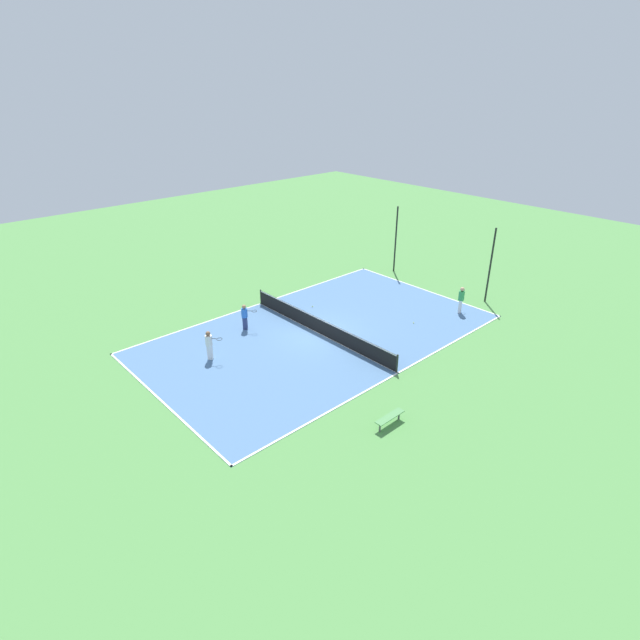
{
  "coord_description": "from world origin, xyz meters",
  "views": [
    {
      "loc": [
        18.99,
        -17.34,
        13.38
      ],
      "look_at": [
        0.0,
        0.0,
        0.9
      ],
      "focal_mm": 28.0,
      "sensor_mm": 36.0,
      "label": 1
    }
  ],
  "objects_px": {
    "tennis_ball_midcourt": "(313,306)",
    "fence_post_back_right": "(490,266)",
    "player_near_blue": "(245,315)",
    "player_far_green": "(461,298)",
    "player_far_white": "(209,343)",
    "bench": "(390,417)",
    "tennis_ball_right_alley": "(414,323)",
    "tennis_ball_left_sideline": "(338,341)",
    "tennis_net": "(320,326)",
    "fence_post_back_left": "(396,240)"
  },
  "relations": [
    {
      "from": "tennis_ball_midcourt",
      "to": "fence_post_back_right",
      "type": "height_order",
      "value": "fence_post_back_right"
    },
    {
      "from": "tennis_ball_midcourt",
      "to": "player_near_blue",
      "type": "bearing_deg",
      "value": -93.46
    },
    {
      "from": "player_far_green",
      "to": "player_far_white",
      "type": "relative_size",
      "value": 1.05
    },
    {
      "from": "tennis_ball_midcourt",
      "to": "bench",
      "type": "bearing_deg",
      "value": -26.6
    },
    {
      "from": "player_far_white",
      "to": "player_near_blue",
      "type": "distance_m",
      "value": 3.77
    },
    {
      "from": "bench",
      "to": "player_near_blue",
      "type": "distance_m",
      "value": 11.68
    },
    {
      "from": "player_far_green",
      "to": "tennis_ball_right_alley",
      "type": "distance_m",
      "value": 3.66
    },
    {
      "from": "tennis_ball_left_sideline",
      "to": "player_far_green",
      "type": "bearing_deg",
      "value": 74.07
    },
    {
      "from": "bench",
      "to": "player_near_blue",
      "type": "bearing_deg",
      "value": 86.79
    },
    {
      "from": "tennis_net",
      "to": "tennis_ball_midcourt",
      "type": "bearing_deg",
      "value": 144.95
    },
    {
      "from": "tennis_ball_left_sideline",
      "to": "fence_post_back_right",
      "type": "height_order",
      "value": "fence_post_back_right"
    },
    {
      "from": "player_near_blue",
      "to": "fence_post_back_left",
      "type": "relative_size",
      "value": 0.31
    },
    {
      "from": "tennis_ball_left_sideline",
      "to": "fence_post_back_right",
      "type": "distance_m",
      "value": 11.73
    },
    {
      "from": "player_far_green",
      "to": "tennis_ball_right_alley",
      "type": "relative_size",
      "value": 25.4
    },
    {
      "from": "tennis_net",
      "to": "player_far_green",
      "type": "distance_m",
      "value": 9.31
    },
    {
      "from": "tennis_net",
      "to": "tennis_ball_right_alley",
      "type": "relative_size",
      "value": 169.88
    },
    {
      "from": "player_far_green",
      "to": "tennis_ball_right_alley",
      "type": "height_order",
      "value": "player_far_green"
    },
    {
      "from": "player_near_blue",
      "to": "tennis_ball_left_sideline",
      "type": "bearing_deg",
      "value": -10.92
    },
    {
      "from": "player_near_blue",
      "to": "fence_post_back_right",
      "type": "bearing_deg",
      "value": 20.23
    },
    {
      "from": "tennis_net",
      "to": "player_far_green",
      "type": "height_order",
      "value": "player_far_green"
    },
    {
      "from": "tennis_net",
      "to": "fence_post_back_right",
      "type": "height_order",
      "value": "fence_post_back_right"
    },
    {
      "from": "tennis_net",
      "to": "tennis_ball_midcourt",
      "type": "height_order",
      "value": "tennis_net"
    },
    {
      "from": "player_far_white",
      "to": "fence_post_back_right",
      "type": "distance_m",
      "value": 18.48
    },
    {
      "from": "bench",
      "to": "player_far_green",
      "type": "relative_size",
      "value": 0.9
    },
    {
      "from": "tennis_ball_left_sideline",
      "to": "player_near_blue",
      "type": "bearing_deg",
      "value": -148.57
    },
    {
      "from": "tennis_ball_midcourt",
      "to": "fence_post_back_right",
      "type": "distance_m",
      "value": 11.77
    },
    {
      "from": "player_far_green",
      "to": "fence_post_back_left",
      "type": "bearing_deg",
      "value": 41.08
    },
    {
      "from": "bench",
      "to": "tennis_ball_midcourt",
      "type": "distance_m",
      "value": 12.69
    },
    {
      "from": "tennis_net",
      "to": "bench",
      "type": "bearing_deg",
      "value": -23.04
    },
    {
      "from": "tennis_ball_left_sideline",
      "to": "fence_post_back_right",
      "type": "bearing_deg",
      "value": 77.31
    },
    {
      "from": "player_far_green",
      "to": "player_far_white",
      "type": "xyz_separation_m",
      "value": [
        -5.55,
        -14.71,
        -0.06
      ]
    },
    {
      "from": "bench",
      "to": "player_far_white",
      "type": "bearing_deg",
      "value": 105.26
    },
    {
      "from": "bench",
      "to": "player_near_blue",
      "type": "xyz_separation_m",
      "value": [
        -11.65,
        0.65,
        0.53
      ]
    },
    {
      "from": "bench",
      "to": "fence_post_back_left",
      "type": "height_order",
      "value": "fence_post_back_left"
    },
    {
      "from": "tennis_ball_right_alley",
      "to": "fence_post_back_left",
      "type": "relative_size",
      "value": 0.01
    },
    {
      "from": "tennis_ball_left_sideline",
      "to": "tennis_ball_right_alley",
      "type": "xyz_separation_m",
      "value": [
        1.42,
        5.0,
        0.0
      ]
    },
    {
      "from": "tennis_net",
      "to": "fence_post_back_left",
      "type": "xyz_separation_m",
      "value": [
        -3.94,
        11.29,
        1.97
      ]
    },
    {
      "from": "fence_post_back_left",
      "to": "fence_post_back_right",
      "type": "bearing_deg",
      "value": 0.0
    },
    {
      "from": "tennis_ball_midcourt",
      "to": "fence_post_back_right",
      "type": "relative_size",
      "value": 0.01
    },
    {
      "from": "tennis_net",
      "to": "tennis_ball_midcourt",
      "type": "relative_size",
      "value": 169.88
    },
    {
      "from": "player_far_white",
      "to": "fence_post_back_left",
      "type": "bearing_deg",
      "value": 59.73
    },
    {
      "from": "tennis_net",
      "to": "fence_post_back_right",
      "type": "xyz_separation_m",
      "value": [
        3.94,
        11.29,
        1.97
      ]
    },
    {
      "from": "bench",
      "to": "tennis_ball_right_alley",
      "type": "relative_size",
      "value": 22.73
    },
    {
      "from": "fence_post_back_right",
      "to": "tennis_ball_left_sideline",
      "type": "bearing_deg",
      "value": -102.69
    },
    {
      "from": "tennis_ball_right_alley",
      "to": "player_near_blue",
      "type": "bearing_deg",
      "value": -128.12
    },
    {
      "from": "player_far_green",
      "to": "fence_post_back_right",
      "type": "xyz_separation_m",
      "value": [
        0.13,
        2.8,
        1.48
      ]
    },
    {
      "from": "tennis_ball_left_sideline",
      "to": "bench",
      "type": "bearing_deg",
      "value": -27.77
    },
    {
      "from": "player_far_white",
      "to": "player_near_blue",
      "type": "xyz_separation_m",
      "value": [
        -1.66,
        3.38,
        -0.05
      ]
    },
    {
      "from": "tennis_net",
      "to": "tennis_ball_midcourt",
      "type": "distance_m",
      "value": 3.81
    },
    {
      "from": "fence_post_back_left",
      "to": "bench",
      "type": "bearing_deg",
      "value": -50.53
    }
  ]
}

